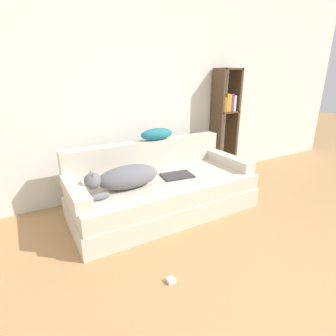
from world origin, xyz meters
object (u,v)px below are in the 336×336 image
Objects in this scene: couch at (164,195)px; throw_pillow at (157,134)px; dog at (125,177)px; power_adapter at (171,280)px; laptop at (177,175)px; bookshelf at (225,117)px.

throw_pillow is (0.12, 0.38, 0.61)m from couch.
power_adapter is at bearing -92.17° from dog.
couch is at bearing 63.30° from power_adapter.
throw_pillow reaches higher than power_adapter.
throw_pillow is at bearing 103.48° from laptop.
laptop is 0.57m from throw_pillow.
couch is at bearing -157.09° from bookshelf.
dog is 1.94m from bookshelf.
bookshelf is (1.18, 0.59, 0.49)m from laptop.
laptop is at bearing 55.73° from power_adapter.
dog is 0.48× the size of bookshelf.
dog is (-0.46, -0.05, 0.32)m from couch.
laptop reaches higher than power_adapter.
throw_pillow is 6.96× the size of power_adapter.
throw_pillow is at bearing 36.19° from dog.
laptop is at bearing -84.48° from throw_pillow.
power_adapter is (-0.50, -0.99, -0.18)m from couch.
dog is 2.01× the size of laptop.
bookshelf is (1.35, 0.57, 0.69)m from couch.
couch is 0.73m from throw_pillow.
dog is 12.65× the size of power_adapter.
couch is at bearing -178.45° from laptop.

